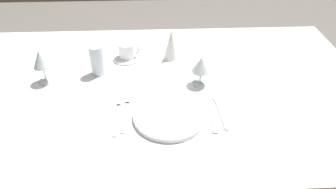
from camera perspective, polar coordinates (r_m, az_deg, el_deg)
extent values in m
cube|color=white|center=(1.39, -1.09, 1.01)|extent=(1.80, 1.10, 0.04)
cube|color=white|center=(1.91, -1.56, 8.09)|extent=(1.80, 0.01, 0.18)
cylinder|color=brown|center=(2.11, -23.60, -0.62)|extent=(0.07, 0.07, 0.70)
cylinder|color=brown|center=(2.13, 20.65, 0.56)|extent=(0.07, 0.07, 0.70)
cylinder|color=white|center=(1.20, 0.26, -3.86)|extent=(0.27, 0.27, 0.02)
cube|color=beige|center=(1.22, -7.68, -4.01)|extent=(0.02, 0.18, 0.00)
cube|color=beige|center=(1.30, -7.19, -1.08)|extent=(0.02, 0.04, 0.00)
cube|color=beige|center=(1.21, -9.17, -4.48)|extent=(0.02, 0.18, 0.00)
cube|color=beige|center=(1.29, -8.74, -1.48)|extent=(0.02, 0.04, 0.00)
cube|color=beige|center=(1.23, 7.90, -3.65)|extent=(0.03, 0.20, 0.00)
cube|color=beige|center=(1.31, 7.37, -0.48)|extent=(0.02, 0.06, 0.00)
cube|color=beige|center=(1.24, 9.50, -3.53)|extent=(0.02, 0.17, 0.00)
ellipsoid|color=beige|center=(1.31, 8.48, -0.74)|extent=(0.03, 0.04, 0.01)
cylinder|color=white|center=(1.57, -7.29, 6.53)|extent=(0.14, 0.14, 0.01)
cylinder|color=white|center=(1.55, -7.40, 7.82)|extent=(0.08, 0.08, 0.07)
torus|color=white|center=(1.55, -5.99, 7.99)|extent=(0.05, 0.01, 0.05)
cylinder|color=silver|center=(1.39, 5.72, 2.02)|extent=(0.07, 0.07, 0.01)
cylinder|color=silver|center=(1.37, 5.80, 3.13)|extent=(0.01, 0.01, 0.06)
cone|color=silver|center=(1.34, 5.96, 5.39)|extent=(0.08, 0.08, 0.07)
cylinder|color=silver|center=(1.50, -20.85, 2.28)|extent=(0.06, 0.06, 0.01)
cylinder|color=silver|center=(1.48, -21.16, 3.50)|extent=(0.01, 0.01, 0.07)
cone|color=silver|center=(1.44, -21.80, 5.94)|extent=(0.07, 0.07, 0.08)
cylinder|color=silver|center=(1.45, -12.57, 6.01)|extent=(0.06, 0.06, 0.14)
cylinder|color=#C68C1E|center=(1.47, -12.37, 4.70)|extent=(0.05, 0.05, 0.05)
cone|color=white|center=(1.53, 0.59, 8.95)|extent=(0.07, 0.07, 0.15)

